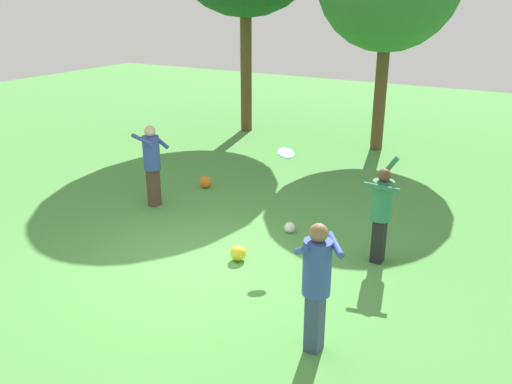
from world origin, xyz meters
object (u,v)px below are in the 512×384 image
at_px(person_catcher, 152,159).
at_px(ball_yellow, 238,253).
at_px(ball_orange, 206,182).
at_px(ball_white, 290,227).
at_px(person_thrower, 382,208).
at_px(person_bystander, 317,277).
at_px(frisbee, 286,153).

bearing_deg(person_catcher, ball_yellow, -17.98).
bearing_deg(ball_orange, ball_white, -24.03).
distance_m(person_thrower, ball_orange, 4.83).
height_order(person_bystander, ball_white, person_bystander).
distance_m(person_thrower, person_catcher, 4.80).
bearing_deg(person_catcher, ball_white, 9.07).
relative_size(person_bystander, ball_orange, 6.30).
xyz_separation_m(frisbee, ball_orange, (-2.90, 1.73, -1.53)).
xyz_separation_m(person_catcher, ball_yellow, (2.81, -1.21, -0.88)).
xyz_separation_m(frisbee, ball_yellow, (-0.38, -0.91, -1.54)).
relative_size(frisbee, ball_white, 1.84).
bearing_deg(person_thrower, ball_orange, -26.05).
relative_size(person_catcher, ball_white, 8.40).
bearing_deg(frisbee, ball_orange, 149.24).
xyz_separation_m(person_bystander, frisbee, (-1.67, 2.45, 0.66)).
bearing_deg(person_bystander, ball_white, -2.70).
relative_size(ball_white, ball_orange, 0.75).
distance_m(ball_white, ball_orange, 3.02).
height_order(frisbee, ball_yellow, frisbee).
height_order(person_thrower, ball_orange, person_thrower).
bearing_deg(ball_orange, person_bystander, -42.37).
relative_size(person_thrower, ball_orange, 6.58).
bearing_deg(ball_white, frisbee, -74.03).
distance_m(person_catcher, person_bystander, 5.58).
xyz_separation_m(ball_white, ball_orange, (-2.76, 1.23, 0.03)).
xyz_separation_m(ball_yellow, ball_orange, (-2.52, 2.64, 0.00)).
bearing_deg(ball_yellow, person_thrower, 29.44).
bearing_deg(frisbee, person_bystander, -55.62).
relative_size(person_catcher, person_bystander, 1.00).
bearing_deg(ball_yellow, ball_orange, 133.70).
height_order(person_catcher, ball_white, person_catcher).
bearing_deg(ball_orange, ball_yellow, -46.30).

